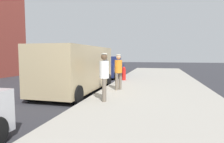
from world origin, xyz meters
TOP-DOWN VIEW (x-y plane):
  - ground_plane at (0.00, 0.00)m, footprint 80.00×80.00m
  - sidewalk_slab at (3.50, 0.00)m, footprint 5.00×32.00m
  - parking_meter_near at (1.35, -0.24)m, footprint 0.14×0.18m
  - pedestrian_in_orange at (1.80, 0.40)m, footprint 0.34×0.34m
  - pedestrian_in_white at (1.76, -1.86)m, footprint 0.34×0.35m
  - parked_van at (-0.15, 0.11)m, footprint 2.19×5.23m
  - parked_sedan_ahead at (-0.30, 6.77)m, footprint 1.95×4.41m
  - fire_hydrant at (1.45, 3.86)m, footprint 0.24×0.24m

SIDE VIEW (x-z plane):
  - ground_plane at x=0.00m, z-range 0.00..0.00m
  - sidewalk_slab at x=3.50m, z-range 0.00..0.15m
  - fire_hydrant at x=1.45m, z-range 0.14..1.00m
  - parked_sedan_ahead at x=-0.30m, z-range -0.08..1.57m
  - pedestrian_in_orange at x=1.80m, z-range 0.27..1.91m
  - pedestrian_in_white at x=1.76m, z-range 0.27..1.94m
  - parked_van at x=-0.15m, z-range 0.08..2.23m
  - parking_meter_near at x=1.35m, z-range 0.42..1.94m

